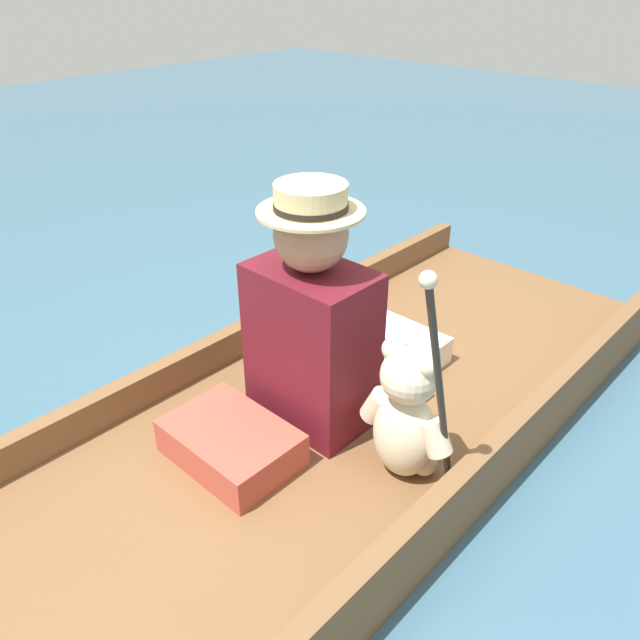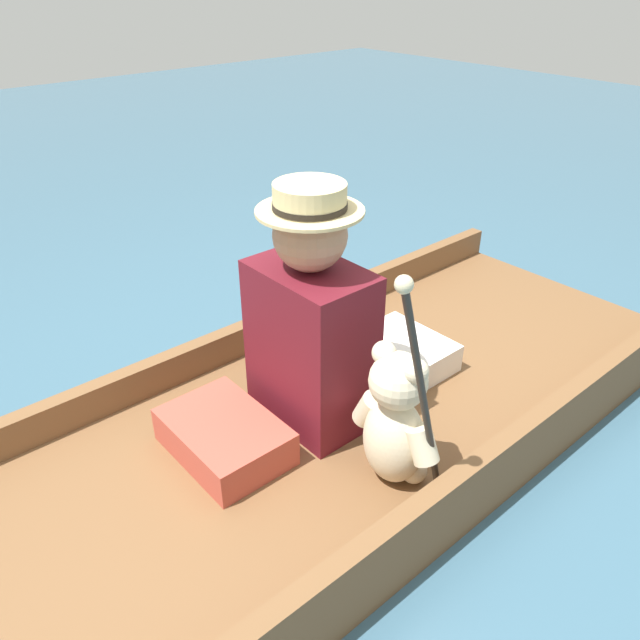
% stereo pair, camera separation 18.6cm
% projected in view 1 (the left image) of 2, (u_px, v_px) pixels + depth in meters
% --- Properties ---
extents(ground_plane, '(16.00, 16.00, 0.00)m').
position_uv_depth(ground_plane, '(315.00, 456.00, 2.18)').
color(ground_plane, '#385B70').
extents(punt_boat, '(1.14, 3.23, 0.25)m').
position_uv_depth(punt_boat, '(315.00, 439.00, 2.14)').
color(punt_boat, brown).
rests_on(punt_boat, ground_plane).
extents(seat_cushion, '(0.41, 0.29, 0.12)m').
position_uv_depth(seat_cushion, '(231.00, 443.00, 1.96)').
color(seat_cushion, '#B24738').
rests_on(seat_cushion, punt_boat).
extents(seated_person, '(0.40, 0.77, 0.83)m').
position_uv_depth(seated_person, '(327.00, 329.00, 2.07)').
color(seated_person, white).
rests_on(seated_person, punt_boat).
extents(teddy_bear, '(0.32, 0.19, 0.46)m').
position_uv_depth(teddy_bear, '(407.00, 415.00, 1.83)').
color(teddy_bear, beige).
rests_on(teddy_bear, punt_boat).
extents(wine_glass, '(0.08, 0.08, 0.10)m').
position_uv_depth(wine_glass, '(320.00, 310.00, 2.66)').
color(wine_glass, silver).
rests_on(wine_glass, punt_boat).
extents(walking_cane, '(0.04, 0.26, 0.79)m').
position_uv_depth(walking_cane, '(438.00, 375.00, 1.58)').
color(walking_cane, '#2D2823').
rests_on(walking_cane, punt_boat).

